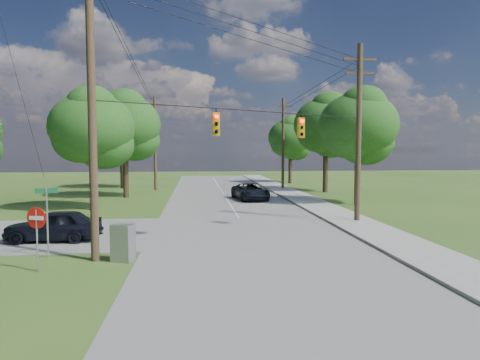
{
  "coord_description": "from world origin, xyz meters",
  "views": [
    {
      "loc": [
        -0.67,
        -16.49,
        4.3
      ],
      "look_at": [
        1.55,
        5.0,
        2.79
      ],
      "focal_mm": 32.0,
      "sensor_mm": 36.0,
      "label": 1
    }
  ],
  "objects": [
    {
      "name": "tree_w_mid",
      "position": [
        -7.0,
        23.0,
        6.58
      ],
      "size": [
        6.4,
        6.4,
        9.22
      ],
      "color": "#473623",
      "rests_on": "ground"
    },
    {
      "name": "sidewalk_east",
      "position": [
        8.7,
        5.0,
        0.06
      ],
      "size": [
        2.6,
        100.0,
        0.12
      ],
      "primitive_type": "cube",
      "color": "#ADABA2",
      "rests_on": "ground"
    },
    {
      "name": "car_cross_dark",
      "position": [
        -7.36,
        4.21,
        0.77
      ],
      "size": [
        4.36,
        1.81,
        1.48
      ],
      "primitive_type": "imported",
      "rotation": [
        0.0,
        0.0,
        -1.59
      ],
      "color": "black",
      "rests_on": "cross_road"
    },
    {
      "name": "pole_ne",
      "position": [
        8.9,
        8.0,
        5.47
      ],
      "size": [
        2.0,
        0.32,
        10.5
      ],
      "color": "brown",
      "rests_on": "ground"
    },
    {
      "name": "tree_w_near",
      "position": [
        -8.0,
        15.0,
        5.92
      ],
      "size": [
        6.0,
        6.0,
        8.4
      ],
      "color": "#473623",
      "rests_on": "ground"
    },
    {
      "name": "pole_north_e",
      "position": [
        8.9,
        30.0,
        5.13
      ],
      "size": [
        2.0,
        0.32,
        10.0
      ],
      "color": "brown",
      "rests_on": "ground"
    },
    {
      "name": "ground",
      "position": [
        0.0,
        0.0,
        0.0
      ],
      "size": [
        140.0,
        140.0,
        0.0
      ],
      "primitive_type": "plane",
      "color": "#395C1E",
      "rests_on": "ground"
    },
    {
      "name": "tree_e_mid",
      "position": [
        12.5,
        26.0,
        6.91
      ],
      "size": [
        6.6,
        6.6,
        9.64
      ],
      "color": "#473623",
      "rests_on": "ground"
    },
    {
      "name": "control_cabinet",
      "position": [
        -3.5,
        0.18,
        0.72
      ],
      "size": [
        0.95,
        0.83,
        1.44
      ],
      "primitive_type": "cube",
      "rotation": [
        0.0,
        0.0,
        -0.38
      ],
      "color": "gray",
      "rests_on": "ground"
    },
    {
      "name": "main_road",
      "position": [
        2.0,
        5.0,
        0.01
      ],
      "size": [
        10.0,
        100.0,
        0.03
      ],
      "primitive_type": "cube",
      "color": "gray",
      "rests_on": "ground"
    },
    {
      "name": "power_lines",
      "position": [
        1.5,
        11.54,
        9.15
      ],
      "size": [
        13.93,
        29.62,
        4.93
      ],
      "color": "black",
      "rests_on": "ground"
    },
    {
      "name": "street_name_sign",
      "position": [
        -6.56,
        1.0,
        1.77
      ],
      "size": [
        0.84,
        0.16,
        2.81
      ],
      "rotation": [
        0.0,
        0.0,
        0.16
      ],
      "color": "gray",
      "rests_on": "ground"
    },
    {
      "name": "traffic_signals",
      "position": [
        2.55,
        4.43,
        5.5
      ],
      "size": [
        4.91,
        3.27,
        1.05
      ],
      "color": "#E2AA0D",
      "rests_on": "ground"
    },
    {
      "name": "tree_e_far",
      "position": [
        11.5,
        38.0,
        5.92
      ],
      "size": [
        5.8,
        5.8,
        8.32
      ],
      "color": "#473623",
      "rests_on": "ground"
    },
    {
      "name": "tree_w_far",
      "position": [
        -9.0,
        33.0,
        6.25
      ],
      "size": [
        6.0,
        6.0,
        8.73
      ],
      "color": "#473623",
      "rests_on": "ground"
    },
    {
      "name": "pole_sw",
      "position": [
        -4.6,
        0.4,
        6.23
      ],
      "size": [
        2.0,
        0.32,
        12.0
      ],
      "color": "brown",
      "rests_on": "ground"
    },
    {
      "name": "car_main_north",
      "position": [
        3.97,
        19.89,
        0.74
      ],
      "size": [
        3.14,
        5.42,
        1.42
      ],
      "primitive_type": "imported",
      "rotation": [
        0.0,
        0.0,
        0.16
      ],
      "color": "black",
      "rests_on": "main_road"
    },
    {
      "name": "do_not_enter_sign",
      "position": [
        -6.27,
        -0.95,
        1.69
      ],
      "size": [
        0.73,
        0.28,
        2.31
      ],
      "rotation": [
        0.0,
        0.0,
        -0.34
      ],
      "color": "gray",
      "rests_on": "ground"
    },
    {
      "name": "tree_e_near",
      "position": [
        12.0,
        16.0,
        6.25
      ],
      "size": [
        6.2,
        6.2,
        8.81
      ],
      "color": "#473623",
      "rests_on": "ground"
    },
    {
      "name": "pole_north_w",
      "position": [
        -5.0,
        30.0,
        5.13
      ],
      "size": [
        2.0,
        0.32,
        10.0
      ],
      "color": "brown",
      "rests_on": "ground"
    }
  ]
}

